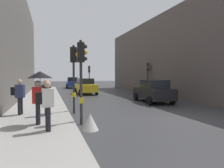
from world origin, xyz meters
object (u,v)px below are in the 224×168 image
at_px(traffic_light_far_median, 89,73).
at_px(pedestrian_with_black_backpack, 46,103).
at_px(car_blue_van, 73,83).
at_px(pedestrian_with_grey_backpack, 19,95).
at_px(traffic_light_near_right, 74,67).
at_px(car_dark_suv, 153,91).
at_px(pedestrian_in_dark_coat, 46,96).
at_px(warning_sign_triangle, 90,122).
at_px(traffic_light_mid_street, 148,72).
at_px(traffic_light_near_left, 81,67).
at_px(pedestrian_with_umbrella, 39,83).
at_px(car_yellow_taxi, 86,86).

height_order(traffic_light_far_median, pedestrian_with_black_backpack, traffic_light_far_median).
distance_m(car_blue_van, pedestrian_with_black_backpack, 25.69).
relative_size(traffic_light_far_median, pedestrian_with_grey_backpack, 1.94).
xyz_separation_m(traffic_light_near_right, car_dark_suv, (6.46, 2.57, -1.73)).
xyz_separation_m(pedestrian_with_grey_backpack, pedestrian_in_dark_coat, (1.30, -0.61, -0.03)).
bearing_deg(pedestrian_with_black_backpack, warning_sign_triangle, 6.28).
bearing_deg(traffic_light_mid_street, warning_sign_triangle, -126.81).
height_order(traffic_light_near_right, traffic_light_near_left, traffic_light_near_right).
relative_size(car_dark_suv, warning_sign_triangle, 6.64).
xyz_separation_m(car_blue_van, pedestrian_with_grey_backpack, (-5.16, -21.97, 0.29)).
distance_m(pedestrian_with_grey_backpack, pedestrian_in_dark_coat, 1.44).
relative_size(traffic_light_near_left, warning_sign_triangle, 5.59).
xyz_separation_m(traffic_light_near_left, pedestrian_with_umbrella, (-1.71, -0.05, -0.67)).
relative_size(car_blue_van, warning_sign_triangle, 6.59).
distance_m(traffic_light_mid_street, traffic_light_near_left, 14.32).
bearing_deg(car_dark_suv, traffic_light_mid_street, 65.42).
distance_m(traffic_light_far_median, pedestrian_with_grey_backpack, 17.38).
xyz_separation_m(car_dark_suv, pedestrian_with_black_backpack, (-7.89, -6.29, 0.29)).
bearing_deg(traffic_light_far_median, pedestrian_with_black_backpack, -105.66).
distance_m(traffic_light_near_right, traffic_light_near_left, 2.55).
height_order(traffic_light_mid_street, traffic_light_near_right, traffic_light_near_right).
relative_size(pedestrian_with_umbrella, warning_sign_triangle, 3.29).
bearing_deg(traffic_light_near_left, pedestrian_with_grey_backpack, 140.57).
bearing_deg(traffic_light_near_right, car_blue_van, 83.69).
relative_size(traffic_light_mid_street, car_yellow_taxi, 0.84).
height_order(car_yellow_taxi, pedestrian_with_grey_backpack, pedestrian_with_grey_backpack).
distance_m(traffic_light_near_right, pedestrian_with_grey_backpack, 3.13).
distance_m(pedestrian_with_umbrella, warning_sign_triangle, 2.59).
relative_size(traffic_light_far_median, traffic_light_near_left, 0.95).
height_order(car_dark_suv, pedestrian_with_black_backpack, pedestrian_with_black_backpack).
height_order(car_dark_suv, car_blue_van, same).
bearing_deg(traffic_light_mid_street, pedestrian_with_black_backpack, -131.01).
height_order(traffic_light_far_median, warning_sign_triangle, traffic_light_far_median).
height_order(traffic_light_near_left, pedestrian_with_black_backpack, traffic_light_near_left).
distance_m(traffic_light_far_median, warning_sign_triangle, 19.71).
relative_size(pedestrian_with_umbrella, pedestrian_in_dark_coat, 1.21).
height_order(car_blue_van, warning_sign_triangle, car_blue_van).
xyz_separation_m(traffic_light_far_median, pedestrian_with_black_backpack, (-5.44, -19.40, -1.21)).
relative_size(car_yellow_taxi, pedestrian_in_dark_coat, 2.40).
xyz_separation_m(pedestrian_with_umbrella, pedestrian_with_black_backpack, (0.27, -1.12, -0.68)).
bearing_deg(warning_sign_triangle, car_blue_van, 84.96).
relative_size(car_dark_suv, pedestrian_with_black_backpack, 2.44).
height_order(car_yellow_taxi, pedestrian_in_dark_coat, pedestrian_in_dark_coat).
bearing_deg(pedestrian_with_black_backpack, pedestrian_with_grey_backpack, 111.14).
relative_size(car_dark_suv, pedestrian_with_umbrella, 2.02).
xyz_separation_m(traffic_light_near_left, pedestrian_with_grey_backpack, (-2.76, 2.27, -1.34)).
bearing_deg(traffic_light_near_left, traffic_light_mid_street, 50.27).
xyz_separation_m(traffic_light_mid_street, car_blue_van, (-6.76, 13.23, -1.57)).
xyz_separation_m(pedestrian_in_dark_coat, warning_sign_triangle, (1.64, -2.65, -0.81)).
xyz_separation_m(traffic_light_near_right, pedestrian_with_umbrella, (-1.70, -2.59, -0.77)).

